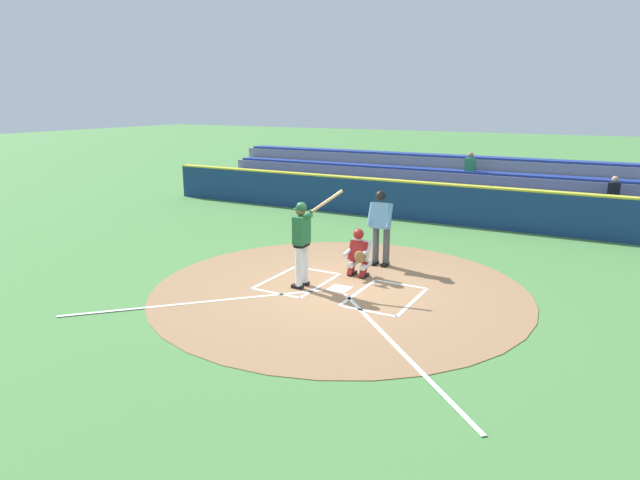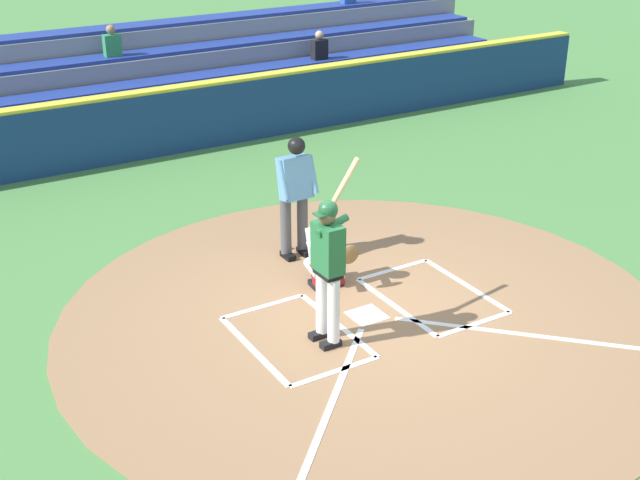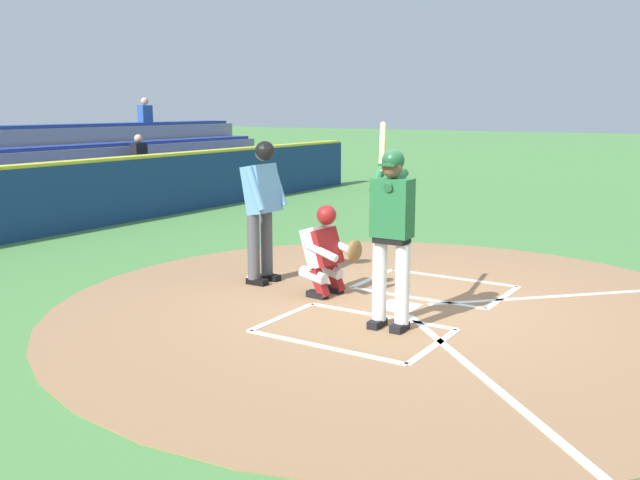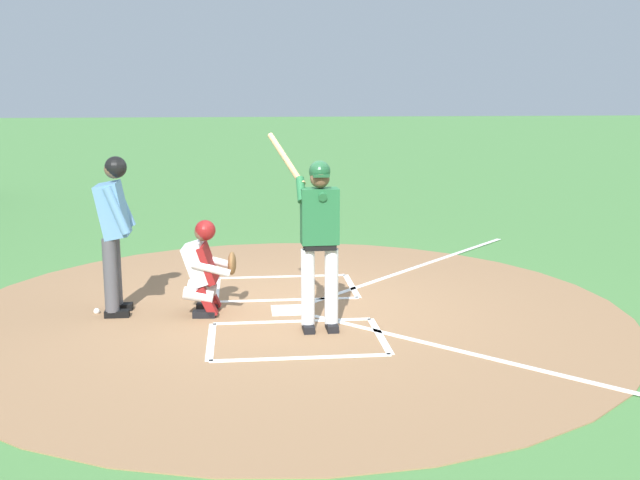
{
  "view_description": "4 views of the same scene",
  "coord_description": "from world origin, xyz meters",
  "px_view_note": "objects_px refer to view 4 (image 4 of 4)",
  "views": [
    {
      "loc": [
        -5.01,
        10.02,
        3.95
      ],
      "look_at": [
        0.59,
        -0.21,
        0.97
      ],
      "focal_mm": 30.98,
      "sensor_mm": 36.0,
      "label": 1
    },
    {
      "loc": [
        5.47,
        7.93,
        5.51
      ],
      "look_at": [
        0.38,
        -0.55,
        0.96
      ],
      "focal_mm": 47.81,
      "sensor_mm": 36.0,
      "label": 2
    },
    {
      "loc": [
        7.13,
        3.45,
        2.29
      ],
      "look_at": [
        0.53,
        -0.74,
        0.81
      ],
      "focal_mm": 39.51,
      "sensor_mm": 36.0,
      "label": 3
    },
    {
      "loc": [
        8.75,
        -0.56,
        2.64
      ],
      "look_at": [
        -0.14,
        0.38,
        0.84
      ],
      "focal_mm": 42.76,
      "sensor_mm": 36.0,
      "label": 4
    }
  ],
  "objects_px": {
    "plate_umpire": "(114,225)",
    "batter": "(318,233)",
    "catcher": "(205,265)",
    "baseball": "(97,311)"
  },
  "relations": [
    {
      "from": "plate_umpire",
      "to": "baseball",
      "type": "relative_size",
      "value": 25.2
    },
    {
      "from": "plate_umpire",
      "to": "baseball",
      "type": "xyz_separation_m",
      "value": [
        -0.03,
        -0.26,
        -1.04
      ]
    },
    {
      "from": "catcher",
      "to": "baseball",
      "type": "xyz_separation_m",
      "value": [
        -0.12,
        -1.29,
        -0.55
      ]
    },
    {
      "from": "plate_umpire",
      "to": "baseball",
      "type": "bearing_deg",
      "value": -96.67
    },
    {
      "from": "plate_umpire",
      "to": "baseball",
      "type": "distance_m",
      "value": 1.07
    },
    {
      "from": "batter",
      "to": "plate_umpire",
      "type": "distance_m",
      "value": 2.44
    },
    {
      "from": "catcher",
      "to": "plate_umpire",
      "type": "bearing_deg",
      "value": -95.12
    },
    {
      "from": "catcher",
      "to": "batter",
      "type": "bearing_deg",
      "value": 59.03
    },
    {
      "from": "plate_umpire",
      "to": "catcher",
      "type": "bearing_deg",
      "value": 84.88
    },
    {
      "from": "plate_umpire",
      "to": "batter",
      "type": "bearing_deg",
      "value": 69.71
    }
  ]
}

